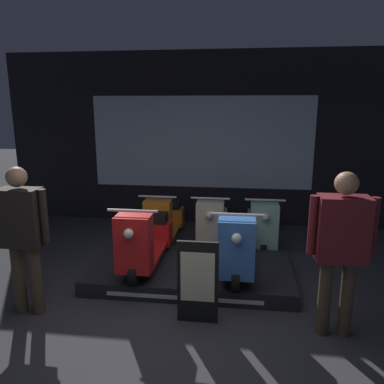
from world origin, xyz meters
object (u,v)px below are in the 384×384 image
at_px(scooter_display_left, 145,240).
at_px(person_left_browsing, 22,229).
at_px(scooter_backrow_2, 262,225).
at_px(price_sign_board, 198,282).
at_px(person_right_browsing, 341,241).
at_px(scooter_backrow_0, 165,221).
at_px(scooter_backrow_1, 213,223).
at_px(scooter_display_right, 237,245).

distance_m(scooter_display_left, person_left_browsing, 1.50).
bearing_deg(scooter_backrow_2, price_sign_board, -108.34).
relative_size(scooter_display_left, price_sign_board, 1.75).
bearing_deg(price_sign_board, person_right_browsing, -1.83).
relative_size(scooter_display_left, person_left_browsing, 0.97).
height_order(scooter_backrow_0, scooter_backrow_1, same).
bearing_deg(scooter_backrow_1, person_left_browsing, -127.49).
height_order(scooter_display_left, scooter_backrow_2, scooter_display_left).
xyz_separation_m(scooter_display_left, scooter_backrow_1, (0.76, 1.44, -0.19)).
xyz_separation_m(scooter_backrow_2, person_right_browsing, (0.59, -2.39, 0.64)).
distance_m(scooter_backrow_0, price_sign_board, 2.49).
relative_size(scooter_backrow_1, price_sign_board, 1.75).
height_order(scooter_backrow_1, person_left_browsing, person_left_browsing).
height_order(scooter_backrow_2, person_left_browsing, person_left_browsing).
height_order(scooter_backrow_1, scooter_backrow_2, same).
bearing_deg(scooter_display_left, person_right_browsing, -23.86).
xyz_separation_m(scooter_backrow_0, scooter_backrow_1, (0.80, 0.00, 0.00)).
xyz_separation_m(scooter_backrow_0, person_left_browsing, (-1.04, -2.39, 0.62)).
distance_m(person_left_browsing, person_right_browsing, 3.22).
height_order(scooter_backrow_2, person_right_browsing, person_right_browsing).
distance_m(scooter_display_right, scooter_backrow_1, 1.51).
relative_size(scooter_display_left, scooter_display_right, 1.00).
bearing_deg(scooter_display_left, scooter_display_right, 0.00).
relative_size(scooter_backrow_2, person_right_browsing, 0.95).
bearing_deg(scooter_backrow_1, scooter_backrow_0, 180.00).
xyz_separation_m(person_right_browsing, price_sign_board, (-1.36, 0.04, -0.53)).
height_order(scooter_display_right, price_sign_board, scooter_display_right).
relative_size(person_left_browsing, price_sign_board, 1.82).
height_order(scooter_backrow_2, price_sign_board, scooter_backrow_2).
bearing_deg(person_right_browsing, scooter_backrow_2, 103.77).
distance_m(person_left_browsing, price_sign_board, 1.92).
xyz_separation_m(scooter_backrow_1, price_sign_board, (0.02, -2.35, 0.11)).
bearing_deg(scooter_backrow_0, person_right_browsing, -47.61).
bearing_deg(scooter_display_left, person_left_browsing, -138.61).
bearing_deg(person_right_browsing, scooter_backrow_1, 120.07).
distance_m(scooter_display_left, price_sign_board, 1.20).
height_order(scooter_backrow_1, price_sign_board, scooter_backrow_1).
bearing_deg(scooter_backrow_0, person_left_browsing, -113.42).
xyz_separation_m(scooter_backrow_0, person_right_browsing, (2.18, -2.39, 0.64)).
distance_m(scooter_backrow_0, scooter_backrow_1, 0.80).
xyz_separation_m(scooter_display_left, price_sign_board, (0.78, -0.90, -0.08)).
height_order(scooter_display_left, scooter_display_right, same).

